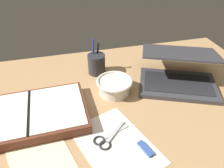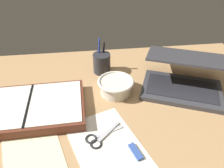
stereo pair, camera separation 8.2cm
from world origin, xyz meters
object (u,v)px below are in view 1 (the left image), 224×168
laptop (178,74)px  scissors (106,140)px  pen_cup (97,64)px  planner (30,115)px  bowl (115,86)px

laptop → scissors: laptop is taller
pen_cup → planner: (-28.50, -23.93, -2.70)cm
pen_cup → scissors: 40.28cm
bowl → planner: size_ratio=0.37×
laptop → bowl: size_ratio=2.74×
scissors → planner: bearing=113.5°
pen_cup → planner: size_ratio=0.40×
scissors → bowl: bearing=36.1°
scissors → laptop: bearing=-0.7°
bowl → planner: (-32.61, -7.44, -1.44)cm
laptop → bowl: laptop is taller
pen_cup → scissors: bearing=-97.1°
laptop → scissors: (-37.05, -23.09, -4.43)cm
laptop → pen_cup: size_ratio=2.52×
laptop → bowl: (-27.96, 0.16, -1.38)cm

